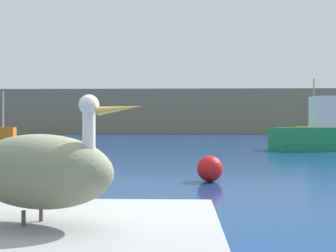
# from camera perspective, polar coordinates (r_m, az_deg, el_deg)

# --- Properties ---
(hillside_backdrop) EXTENTS (140.00, 14.23, 6.19)m
(hillside_backdrop) POSITION_cam_1_polar(r_m,az_deg,el_deg) (68.52, 1.83, 1.70)
(hillside_backdrop) COLOR #7F755B
(hillside_backdrop) RESTS_ON ground
(pelican) EXTENTS (1.45, 0.94, 0.94)m
(pelican) POSITION_cam_1_polar(r_m,az_deg,el_deg) (3.44, -15.84, -5.42)
(pelican) COLOR gray
(pelican) RESTS_ON pier_dock
(fishing_boat_green) EXTENTS (6.31, 2.97, 4.63)m
(fishing_boat_green) POSITION_cam_1_polar(r_m,az_deg,el_deg) (25.33, 19.73, -0.69)
(fishing_boat_green) COLOR #1E8C4C
(fishing_boat_green) RESTS_ON ground
(mooring_buoy) EXTENTS (0.62, 0.62, 0.62)m
(mooring_buoy) POSITION_cam_1_polar(r_m,az_deg,el_deg) (10.82, 5.31, -5.39)
(mooring_buoy) COLOR red
(mooring_buoy) RESTS_ON ground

